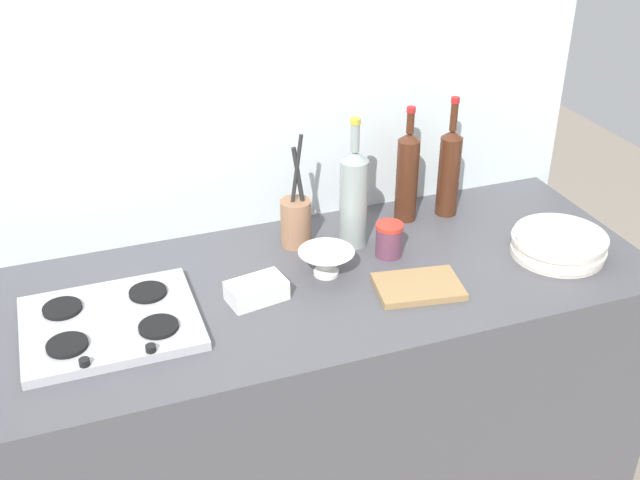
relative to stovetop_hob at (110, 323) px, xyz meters
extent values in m
cube|color=#4C4C51|center=(0.55, 0.03, -0.46)|extent=(1.80, 0.70, 0.90)
cube|color=silver|center=(0.55, 0.41, 0.15)|extent=(1.90, 0.06, 2.13)
cube|color=#B2B2B7|center=(0.00, 0.00, 0.00)|extent=(0.41, 0.34, 0.02)
cylinder|color=black|center=(-0.10, -0.08, 0.02)|extent=(0.09, 0.09, 0.01)
cylinder|color=black|center=(0.10, -0.08, 0.02)|extent=(0.09, 0.09, 0.01)
cylinder|color=black|center=(-0.10, 0.08, 0.02)|extent=(0.09, 0.09, 0.01)
cylinder|color=black|center=(0.10, 0.08, 0.02)|extent=(0.09, 0.09, 0.01)
cylinder|color=black|center=(-0.07, -0.16, 0.02)|extent=(0.02, 0.02, 0.02)
cylinder|color=black|center=(0.07, -0.16, 0.02)|extent=(0.02, 0.02, 0.02)
cylinder|color=silver|center=(1.21, -0.07, -0.01)|extent=(0.26, 0.26, 0.01)
cylinder|color=silver|center=(1.21, -0.08, 0.00)|extent=(0.26, 0.26, 0.01)
cylinder|color=silver|center=(1.21, -0.08, 0.01)|extent=(0.26, 0.26, 0.01)
cylinder|color=silver|center=(1.21, -0.07, 0.02)|extent=(0.26, 0.26, 0.01)
cylinder|color=silver|center=(1.21, -0.08, 0.04)|extent=(0.26, 0.26, 0.01)
cylinder|color=silver|center=(1.21, -0.08, 0.05)|extent=(0.26, 0.26, 0.01)
cylinder|color=#472314|center=(0.90, 0.26, 0.11)|extent=(0.07, 0.07, 0.25)
cone|color=#472314|center=(0.90, 0.26, 0.25)|extent=(0.07, 0.07, 0.02)
cylinder|color=#472314|center=(0.90, 0.26, 0.29)|extent=(0.02, 0.02, 0.06)
cylinder|color=#B21E1E|center=(0.90, 0.26, 0.33)|extent=(0.03, 0.03, 0.02)
cylinder|color=#472314|center=(1.04, 0.25, 0.11)|extent=(0.07, 0.07, 0.25)
cone|color=#472314|center=(1.04, 0.25, 0.24)|extent=(0.07, 0.07, 0.02)
cylinder|color=#472314|center=(1.04, 0.25, 0.30)|extent=(0.02, 0.02, 0.08)
cylinder|color=#B21E1E|center=(1.04, 0.25, 0.35)|extent=(0.02, 0.02, 0.02)
cylinder|color=gray|center=(0.70, 0.18, 0.12)|extent=(0.08, 0.08, 0.26)
cone|color=gray|center=(0.70, 0.18, 0.26)|extent=(0.08, 0.08, 0.03)
cylinder|color=gray|center=(0.70, 0.18, 0.31)|extent=(0.02, 0.02, 0.08)
cylinder|color=gold|center=(0.70, 0.18, 0.36)|extent=(0.03, 0.03, 0.02)
cylinder|color=white|center=(0.57, 0.05, -0.01)|extent=(0.07, 0.07, 0.01)
cone|color=white|center=(0.57, 0.05, 0.03)|extent=(0.15, 0.15, 0.06)
cube|color=white|center=(0.36, 0.00, 0.01)|extent=(0.16, 0.11, 0.05)
cylinder|color=#996B4C|center=(0.55, 0.23, 0.06)|extent=(0.09, 0.09, 0.14)
cylinder|color=#262626|center=(0.56, 0.23, 0.16)|extent=(0.04, 0.03, 0.24)
cylinder|color=#262626|center=(0.55, 0.23, 0.18)|extent=(0.05, 0.02, 0.27)
cylinder|color=#66384C|center=(0.77, 0.08, 0.03)|extent=(0.07, 0.07, 0.09)
cylinder|color=red|center=(0.77, 0.08, 0.08)|extent=(0.08, 0.08, 0.01)
cube|color=#9E7A4C|center=(0.77, -0.10, 0.00)|extent=(0.24, 0.18, 0.02)
camera|label=1|loc=(-0.05, -1.61, 1.10)|focal=43.86mm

